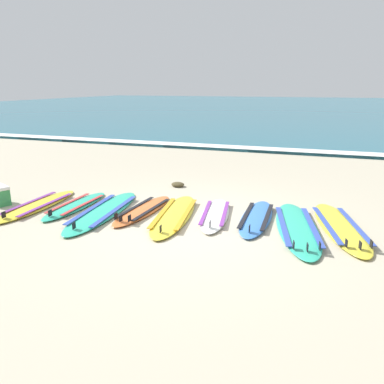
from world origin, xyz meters
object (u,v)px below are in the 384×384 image
(surfboard_4, at_px, (174,215))
(surfboard_5, at_px, (215,214))
(surfboard_1, at_px, (76,205))
(surfboard_6, at_px, (256,218))
(surfboard_7, at_px, (297,227))
(surfboard_8, at_px, (340,227))
(surfboard_3, at_px, (143,210))
(surfboard_0, at_px, (38,205))
(surfboard_2, at_px, (103,211))

(surfboard_4, distance_m, surfboard_5, 0.73)
(surfboard_1, distance_m, surfboard_6, 3.45)
(surfboard_6, bearing_deg, surfboard_7, -19.83)
(surfboard_7, xyz_separation_m, surfboard_8, (0.66, 0.27, 0.00))
(surfboard_3, xyz_separation_m, surfboard_4, (0.65, -0.05, -0.00))
(surfboard_5, height_order, surfboard_7, same)
(surfboard_1, relative_size, surfboard_5, 0.97)
(surfboard_0, distance_m, surfboard_3, 2.10)
(surfboard_0, xyz_separation_m, surfboard_6, (4.13, 0.68, 0.00))
(surfboard_1, relative_size, surfboard_8, 0.75)
(surfboard_4, distance_m, surfboard_8, 2.82)
(surfboard_5, bearing_deg, surfboard_4, -159.77)
(surfboard_1, height_order, surfboard_3, same)
(surfboard_1, distance_m, surfboard_4, 2.00)
(surfboard_0, height_order, surfboard_1, same)
(surfboard_1, relative_size, surfboard_7, 0.72)
(surfboard_2, xyz_separation_m, surfboard_7, (3.45, 0.32, 0.00))
(surfboard_4, bearing_deg, surfboard_7, 1.92)
(surfboard_2, bearing_deg, surfboard_1, 169.74)
(surfboard_4, xyz_separation_m, surfboard_8, (2.80, 0.34, 0.00))
(surfboard_1, bearing_deg, surfboard_2, -10.26)
(surfboard_5, bearing_deg, surfboard_2, -165.97)
(surfboard_2, relative_size, surfboard_6, 1.29)
(surfboard_0, bearing_deg, surfboard_3, 11.05)
(surfboard_6, bearing_deg, surfboard_4, -166.98)
(surfboard_1, distance_m, surfboard_5, 2.72)
(surfboard_2, relative_size, surfboard_7, 0.99)
(surfboard_4, bearing_deg, surfboard_8, 6.93)
(surfboard_0, relative_size, surfboard_2, 0.84)
(surfboard_1, height_order, surfboard_7, same)
(surfboard_3, distance_m, surfboard_6, 2.09)
(surfboard_2, relative_size, surfboard_8, 1.03)
(surfboard_6, xyz_separation_m, surfboard_7, (0.71, -0.26, 0.00))
(surfboard_1, bearing_deg, surfboard_4, 3.50)
(surfboard_6, xyz_separation_m, surfboard_8, (1.38, 0.01, 0.00))
(surfboard_4, relative_size, surfboard_7, 0.93)
(surfboard_1, bearing_deg, surfboard_3, 7.40)
(surfboard_1, bearing_deg, surfboard_0, -162.26)
(surfboard_6, height_order, surfboard_8, same)
(surfboard_2, distance_m, surfboard_3, 0.73)
(surfboard_0, relative_size, surfboard_6, 1.08)
(surfboard_0, height_order, surfboard_8, same)
(surfboard_6, distance_m, surfboard_8, 1.38)
(surfboard_5, bearing_deg, surfboard_8, 2.35)
(surfboard_2, bearing_deg, surfboard_7, 5.27)
(surfboard_2, height_order, surfboard_3, same)
(surfboard_8, bearing_deg, surfboard_7, -157.97)
(surfboard_3, distance_m, surfboard_4, 0.65)
(surfboard_2, xyz_separation_m, surfboard_8, (4.12, 0.59, 0.00))
(surfboard_1, xyz_separation_m, surfboard_4, (2.00, 0.12, -0.00))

